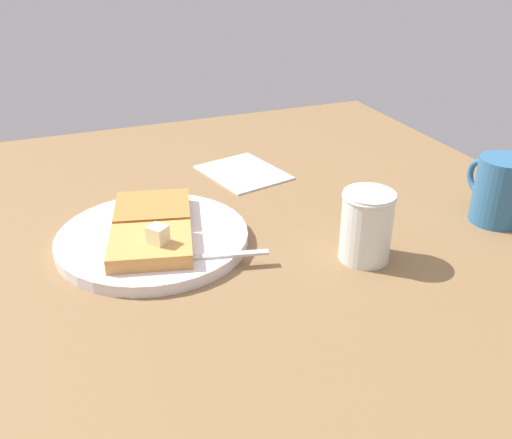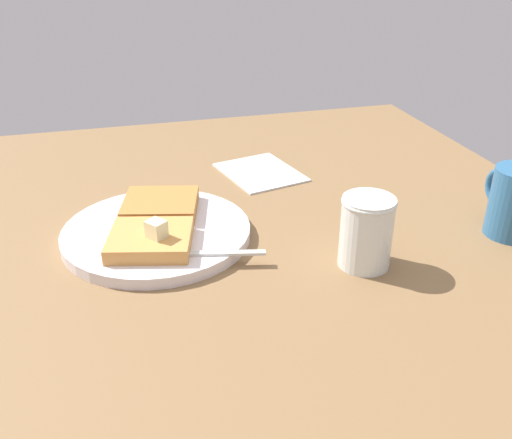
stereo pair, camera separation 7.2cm
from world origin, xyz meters
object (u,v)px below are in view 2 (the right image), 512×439
Objects in this scene: plate at (157,232)px; napkin at (260,172)px; syrup_jar at (366,235)px; fork at (192,254)px.

plate is 1.78× the size of napkin.
plate is 2.78× the size of syrup_jar.
fork is 30.74cm from napkin.
fork is at bearing 75.79° from syrup_jar.
syrup_jar reaches higher than fork.
plate is at bearing 22.55° from fork.
plate is 27.67cm from syrup_jar.
fork is (-8.24, -3.42, 0.81)cm from plate.
syrup_jar is 31.94cm from napkin.
fork reaches higher than plate.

